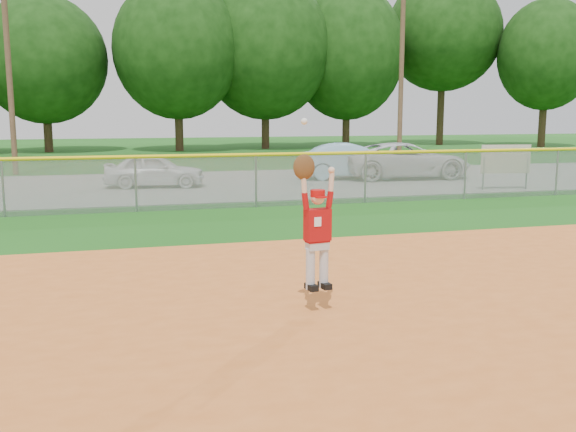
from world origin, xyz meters
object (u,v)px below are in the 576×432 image
at_px(car_blue, 352,161).
at_px(ballplayer, 315,223).
at_px(car_white_b, 405,161).
at_px(sponsor_sign, 506,160).
at_px(car_white_a, 155,170).

xyz_separation_m(car_blue, ballplayer, (-6.65, -16.10, 0.51)).
height_order(car_white_b, ballplayer, ballplayer).
bearing_deg(car_blue, sponsor_sign, -130.50).
distance_m(car_white_a, ballplayer, 15.36).
xyz_separation_m(car_white_b, ballplayer, (-8.79, -15.72, 0.49)).
xyz_separation_m(sponsor_sign, ballplayer, (-10.49, -11.38, 0.20)).
bearing_deg(car_white_a, car_blue, -75.42).
bearing_deg(sponsor_sign, car_white_b, 111.39).
height_order(car_white_a, car_blue, car_blue).
distance_m(car_white_a, car_blue, 7.86).
xyz_separation_m(car_blue, car_white_b, (2.14, -0.37, 0.01)).
distance_m(car_blue, ballplayer, 17.42).
height_order(sponsor_sign, ballplayer, ballplayer).
bearing_deg(car_white_b, car_blue, 83.61).
relative_size(car_white_a, car_white_b, 0.68).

